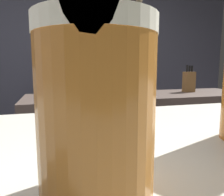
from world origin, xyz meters
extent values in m
cube|color=#484A58|center=(0.00, 2.20, 1.35)|extent=(5.20, 0.10, 2.70)
cube|color=#493C36|center=(0.35, 0.57, 0.44)|extent=(2.10, 0.60, 0.88)
cube|color=#3B3340|center=(-0.09, 1.92, 0.61)|extent=(0.76, 0.36, 1.22)
cube|color=#37332E|center=(0.02, 0.12, 0.46)|extent=(0.28, 0.20, 0.93)
cylinder|color=black|center=(0.02, 0.12, 1.20)|extent=(0.34, 0.34, 0.55)
cone|color=black|center=(0.03, 0.02, 1.39)|extent=(0.18, 0.18, 0.41)
cylinder|color=tan|center=(-0.17, 0.26, 1.28)|extent=(0.11, 0.33, 0.08)
cylinder|color=tan|center=(0.17, 0.29, 1.28)|extent=(0.11, 0.33, 0.08)
cube|color=brown|center=(0.86, 0.61, 0.98)|extent=(0.10, 0.08, 0.20)
cylinder|color=black|center=(0.83, 0.61, 1.12)|extent=(0.02, 0.02, 0.07)
cylinder|color=black|center=(0.86, 0.61, 1.11)|extent=(0.02, 0.02, 0.06)
cylinder|color=black|center=(0.89, 0.61, 1.11)|extent=(0.02, 0.02, 0.06)
cylinder|color=#C25028|center=(-0.06, 0.68, 0.91)|extent=(0.18, 0.18, 0.05)
cube|color=silver|center=(0.30, 0.52, 0.89)|extent=(0.23, 0.12, 0.01)
cylinder|color=#B36D2B|center=(-0.43, -1.09, 1.09)|extent=(0.08, 0.08, 0.11)
cylinder|color=white|center=(-0.43, -1.09, 1.16)|extent=(0.08, 0.08, 0.01)
cylinder|color=#477E3A|center=(-0.07, 1.93, 1.29)|extent=(0.05, 0.05, 0.15)
cylinder|color=#477E3A|center=(-0.07, 1.93, 1.39)|extent=(0.02, 0.02, 0.06)
cylinder|color=black|center=(-0.07, 1.93, 1.43)|extent=(0.03, 0.03, 0.01)
cylinder|color=#3252A1|center=(-0.24, 1.95, 1.31)|extent=(0.07, 0.07, 0.18)
cylinder|color=#3252A1|center=(-0.24, 1.95, 1.43)|extent=(0.03, 0.03, 0.07)
cylinder|color=silver|center=(-0.24, 1.95, 1.48)|extent=(0.03, 0.03, 0.01)
cylinder|color=red|center=(-0.35, 1.85, 1.28)|extent=(0.07, 0.07, 0.12)
cylinder|color=red|center=(-0.35, 1.85, 1.36)|extent=(0.03, 0.03, 0.05)
cylinder|color=white|center=(-0.35, 1.85, 1.39)|extent=(0.03, 0.03, 0.01)
cylinder|color=#D6D589|center=(-0.02, 1.98, 1.30)|extent=(0.06, 0.06, 0.17)
cylinder|color=#D6D589|center=(-0.02, 1.98, 1.42)|extent=(0.02, 0.02, 0.07)
cylinder|color=#333333|center=(-0.02, 1.98, 1.46)|extent=(0.03, 0.03, 0.01)
camera|label=1|loc=(-0.46, -1.23, 1.13)|focal=34.29mm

